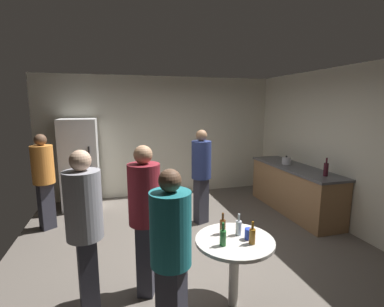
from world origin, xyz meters
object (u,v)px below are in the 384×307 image
at_px(kettle, 286,161).
at_px(beer_bottle_brown, 223,226).
at_px(refrigerator, 80,164).
at_px(wine_bottle_on_counter, 326,169).
at_px(beer_bottle_amber, 252,236).
at_px(person_in_maroon_shirt, 145,210).
at_px(beer_bottle_clear, 239,227).
at_px(person_in_teal_shirt, 171,248).
at_px(person_in_navy_shirt, 201,169).
at_px(person_in_gray_shirt, 85,222).
at_px(person_in_orange_shirt, 44,175).
at_px(foreground_table, 234,249).
at_px(plastic_cup_blue, 249,234).
at_px(beer_bottle_green, 223,237).

height_order(kettle, beer_bottle_brown, kettle).
distance_m(kettle, beer_bottle_brown, 3.12).
xyz_separation_m(refrigerator, wine_bottle_on_counter, (4.06, -2.15, 0.12)).
xyz_separation_m(beer_bottle_amber, person_in_maroon_shirt, (-0.97, 0.56, 0.16)).
bearing_deg(beer_bottle_clear, beer_bottle_amber, -77.44).
distance_m(beer_bottle_amber, beer_bottle_brown, 0.34).
bearing_deg(person_in_teal_shirt, person_in_navy_shirt, 20.55).
bearing_deg(wine_bottle_on_counter, refrigerator, 152.15).
xyz_separation_m(refrigerator, beer_bottle_amber, (1.95, -3.62, -0.08)).
distance_m(person_in_gray_shirt, person_in_orange_shirt, 2.44).
xyz_separation_m(foreground_table, person_in_navy_shirt, (0.30, 2.08, 0.34)).
height_order(person_in_gray_shirt, person_in_navy_shirt, person_in_gray_shirt).
height_order(wine_bottle_on_counter, person_in_gray_shirt, person_in_gray_shirt).
bearing_deg(person_in_gray_shirt, person_in_navy_shirt, 34.70).
height_order(plastic_cup_blue, person_in_navy_shirt, person_in_navy_shirt).
bearing_deg(person_in_gray_shirt, foreground_table, -21.70).
bearing_deg(person_in_teal_shirt, person_in_orange_shirt, 71.88).
relative_size(wine_bottle_on_counter, beer_bottle_brown, 1.35).
xyz_separation_m(person_in_teal_shirt, person_in_orange_shirt, (-1.56, 2.87, 0.02)).
bearing_deg(beer_bottle_amber, person_in_gray_shirt, 166.27).
bearing_deg(plastic_cup_blue, person_in_teal_shirt, -160.54).
relative_size(beer_bottle_brown, person_in_teal_shirt, 0.15).
bearing_deg(beer_bottle_green, person_in_navy_shirt, 78.02).
height_order(beer_bottle_clear, person_in_navy_shirt, person_in_navy_shirt).
height_order(kettle, person_in_maroon_shirt, person_in_maroon_shirt).
height_order(foreground_table, beer_bottle_brown, beer_bottle_brown).
bearing_deg(person_in_maroon_shirt, person_in_teal_shirt, -60.25).
xyz_separation_m(kettle, wine_bottle_on_counter, (0.09, -0.98, 0.05)).
relative_size(beer_bottle_amber, person_in_gray_shirt, 0.14).
bearing_deg(person_in_gray_shirt, person_in_maroon_shirt, 5.49).
distance_m(wine_bottle_on_counter, person_in_orange_shirt, 4.67).
relative_size(beer_bottle_clear, person_in_gray_shirt, 0.14).
height_order(beer_bottle_green, person_in_navy_shirt, person_in_navy_shirt).
distance_m(kettle, beer_bottle_clear, 3.07).
bearing_deg(plastic_cup_blue, person_in_orange_shirt, 133.21).
relative_size(plastic_cup_blue, person_in_orange_shirt, 0.07).
bearing_deg(person_in_orange_shirt, kettle, 51.37).
height_order(beer_bottle_amber, beer_bottle_clear, same).
relative_size(foreground_table, person_in_orange_shirt, 0.50).
bearing_deg(person_in_orange_shirt, wine_bottle_on_counter, 39.27).
relative_size(plastic_cup_blue, person_in_navy_shirt, 0.07).
distance_m(person_in_gray_shirt, person_in_navy_shirt, 2.52).
relative_size(wine_bottle_on_counter, person_in_gray_shirt, 0.19).
distance_m(refrigerator, plastic_cup_blue, 4.04).
height_order(refrigerator, beer_bottle_green, refrigerator).
bearing_deg(kettle, beer_bottle_brown, -135.50).
bearing_deg(kettle, wine_bottle_on_counter, -84.94).
distance_m(beer_bottle_green, person_in_gray_shirt, 1.32).
distance_m(kettle, person_in_orange_shirt, 4.44).
bearing_deg(foreground_table, beer_bottle_amber, -47.11).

